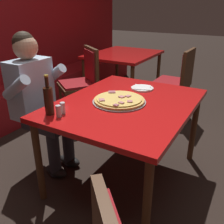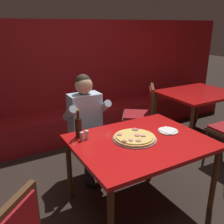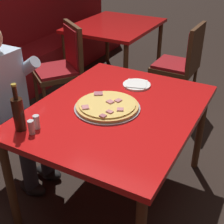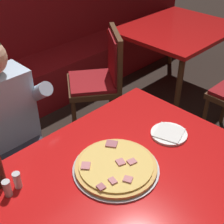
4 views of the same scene
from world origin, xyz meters
name	(u,v)px [view 2 (image 2 of 4)]	position (x,y,z in m)	size (l,w,h in m)	color
ground_plane	(138,202)	(0.00, 0.00, 0.00)	(24.00, 24.00, 0.00)	black
booth_wall_panel	(64,79)	(0.00, 2.18, 0.95)	(6.80, 0.16, 1.90)	maroon
booth_bench	(74,126)	(0.00, 1.86, 0.23)	(6.46, 0.48, 0.46)	maroon
main_dining_table	(140,147)	(0.00, 0.00, 0.67)	(1.30, 1.03, 0.74)	#4C2D19
pizza	(135,138)	(-0.04, 0.05, 0.76)	(0.44, 0.44, 0.05)	#9E9EA3
plate_white_paper	(168,131)	(0.38, 0.03, 0.75)	(0.21, 0.21, 0.02)	white
beer_bottle	(79,127)	(-0.50, 0.37, 0.85)	(0.07, 0.07, 0.29)	black
shaker_red_pepper_flakes	(82,137)	(-0.50, 0.28, 0.78)	(0.04, 0.04, 0.09)	silver
shaker_oregano	(87,135)	(-0.44, 0.29, 0.78)	(0.04, 0.04, 0.09)	silver
diner_seated_blue_shirt	(88,122)	(-0.22, 0.78, 0.71)	(0.53, 0.53, 1.27)	black
dining_chair_far_right	(143,112)	(0.79, 1.03, 0.59)	(0.61, 0.61, 0.98)	#4C2D19
background_dining_table	(197,97)	(1.92, 1.03, 0.66)	(1.19, 0.96, 0.74)	#4C2D19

